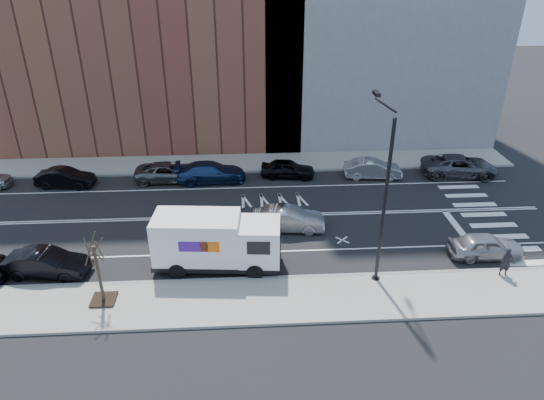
{
  "coord_description": "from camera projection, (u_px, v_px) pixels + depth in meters",
  "views": [
    {
      "loc": [
        0.26,
        -27.97,
        15.77
      ],
      "look_at": [
        1.88,
        -0.46,
        1.4
      ],
      "focal_mm": 32.0,
      "sensor_mm": 36.0,
      "label": 1
    }
  ],
  "objects": [
    {
      "name": "curb_near",
      "position": [
        244.0,
        279.0,
        25.8
      ],
      "size": [
        44.0,
        0.25,
        0.17
      ],
      "primitive_type": "cube",
      "color": "gray",
      "rests_on": "ground"
    },
    {
      "name": "streetlight",
      "position": [
        383.0,
        191.0,
        23.94
      ],
      "size": [
        0.44,
        4.02,
        9.34
      ],
      "color": "black",
      "rests_on": "ground"
    },
    {
      "name": "far_parked_d",
      "position": [
        211.0,
        172.0,
        36.51
      ],
      "size": [
        5.33,
        2.4,
        1.52
      ],
      "primitive_type": "imported",
      "rotation": [
        0.0,
        0.0,
        1.63
      ],
      "color": "navy",
      "rests_on": "ground"
    },
    {
      "name": "far_parked_g",
      "position": [
        460.0,
        166.0,
        37.47
      ],
      "size": [
        5.95,
        3.19,
        1.59
      ],
      "primitive_type": "imported",
      "rotation": [
        0.0,
        0.0,
        1.47
      ],
      "color": "#46484D",
      "rests_on": "ground"
    },
    {
      "name": "driving_sedan",
      "position": [
        288.0,
        219.0,
        30.21
      ],
      "size": [
        4.65,
        1.96,
        1.49
      ],
      "primitive_type": "imported",
      "rotation": [
        0.0,
        0.0,
        1.49
      ],
      "color": "#A7A7AC",
      "rests_on": "ground"
    },
    {
      "name": "far_parked_b",
      "position": [
        65.0,
        178.0,
        35.75
      ],
      "size": [
        4.33,
        1.9,
        1.38
      ],
      "primitive_type": "imported",
      "rotation": [
        0.0,
        0.0,
        1.46
      ],
      "color": "black",
      "rests_on": "ground"
    },
    {
      "name": "pedestrian",
      "position": [
        506.0,
        262.0,
        25.67
      ],
      "size": [
        0.66,
        0.48,
        1.67
      ],
      "primitive_type": "imported",
      "rotation": [
        0.0,
        0.0,
        -0.14
      ],
      "color": "black",
      "rests_on": "sidewalk_near"
    },
    {
      "name": "fedex_van",
      "position": [
        216.0,
        241.0,
        26.24
      ],
      "size": [
        7.1,
        2.93,
        3.17
      ],
      "rotation": [
        0.0,
        0.0,
        -0.08
      ],
      "color": "black",
      "rests_on": "ground"
    },
    {
      "name": "crosswalk",
      "position": [
        479.0,
        209.0,
        32.87
      ],
      "size": [
        3.0,
        14.0,
        0.01
      ],
      "primitive_type": null,
      "color": "white",
      "rests_on": "ground"
    },
    {
      "name": "street_tree",
      "position": [
        100.0,
        279.0,
        23.57
      ],
      "size": [
        1.2,
        1.2,
        3.75
      ],
      "color": "black",
      "rests_on": "ground"
    },
    {
      "name": "far_parked_c",
      "position": [
        169.0,
        172.0,
        36.69
      ],
      "size": [
        5.01,
        2.36,
        1.38
      ],
      "primitive_type": "imported",
      "rotation": [
        0.0,
        0.0,
        1.58
      ],
      "color": "#565A5E",
      "rests_on": "ground"
    },
    {
      "name": "sidewalk_near",
      "position": [
        244.0,
        301.0,
        24.22
      ],
      "size": [
        44.0,
        3.6,
        0.15
      ],
      "primitive_type": "cube",
      "color": "gray",
      "rests_on": "ground"
    },
    {
      "name": "near_parked_rear_a",
      "position": [
        47.0,
        263.0,
        25.98
      ],
      "size": [
        4.64,
        2.1,
        1.48
      ],
      "primitive_type": "imported",
      "rotation": [
        0.0,
        0.0,
        1.45
      ],
      "color": "black",
      "rests_on": "ground"
    },
    {
      "name": "road_markings",
      "position": [
        243.0,
        216.0,
        32.04
      ],
      "size": [
        40.0,
        8.6,
        0.01
      ],
      "primitive_type": null,
      "color": "white",
      "rests_on": "ground"
    },
    {
      "name": "bldg_brick",
      "position": [
        143.0,
        12.0,
        40.35
      ],
      "size": [
        26.0,
        10.0,
        22.0
      ],
      "primitive_type": "cube",
      "color": "brown",
      "rests_on": "ground"
    },
    {
      "name": "far_parked_f",
      "position": [
        373.0,
        169.0,
        37.15
      ],
      "size": [
        4.47,
        1.86,
        1.44
      ],
      "primitive_type": "imported",
      "rotation": [
        0.0,
        0.0,
        1.49
      ],
      "color": "#ACACB0",
      "rests_on": "ground"
    },
    {
      "name": "curb_far",
      "position": [
        243.0,
        172.0,
        38.2
      ],
      "size": [
        44.0,
        0.25,
        0.17
      ],
      "primitive_type": "cube",
      "color": "gray",
      "rests_on": "ground"
    },
    {
      "name": "far_parked_e",
      "position": [
        288.0,
        169.0,
        37.21
      ],
      "size": [
        4.29,
        2.2,
        1.4
      ],
      "primitive_type": "imported",
      "rotation": [
        0.0,
        0.0,
        1.43
      ],
      "color": "black",
      "rests_on": "ground"
    },
    {
      "name": "sidewalk_far",
      "position": [
        243.0,
        163.0,
        39.79
      ],
      "size": [
        44.0,
        3.6,
        0.15
      ],
      "primitive_type": "cube",
      "color": "gray",
      "rests_on": "ground"
    },
    {
      "name": "near_parked_front",
      "position": [
        486.0,
        246.0,
        27.55
      ],
      "size": [
        4.22,
        1.76,
        1.43
      ],
      "primitive_type": "imported",
      "rotation": [
        0.0,
        0.0,
        1.55
      ],
      "color": "#A7A7AB",
      "rests_on": "ground"
    },
    {
      "name": "ground",
      "position": [
        243.0,
        216.0,
        32.04
      ],
      "size": [
        120.0,
        120.0,
        0.0
      ],
      "primitive_type": "plane",
      "color": "black",
      "rests_on": "ground"
    }
  ]
}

